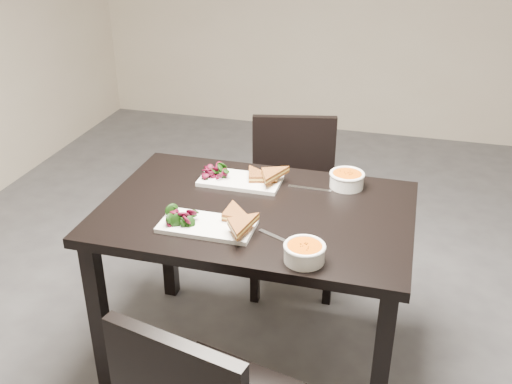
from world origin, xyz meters
The scene contains 13 objects.
ground centered at (0.00, 0.00, 0.00)m, with size 5.00×5.00×0.00m, color #47474C.
table centered at (-0.37, -0.38, 0.65)m, with size 1.20×0.80×0.75m.
chair_far centered at (-0.36, 0.29, 0.48)m, with size 0.50×0.50×0.85m.
plate_near centered at (-0.51, -0.57, 0.76)m, with size 0.34×0.17×0.02m, color white.
sandwich_near centered at (-0.44, -0.56, 0.80)m, with size 0.17×0.13×0.06m, color #9E5321, non-canonical shape.
salad_near centered at (-0.61, -0.57, 0.79)m, with size 0.11×0.10×0.05m, color black, non-canonical shape.
soup_bowl_near centered at (-0.12, -0.69, 0.79)m, with size 0.14×0.14×0.06m.
cutlery_near centered at (-0.23, -0.58, 0.75)m, with size 0.18×0.02×0.00m, color silver.
plate_far centered at (-0.50, -0.18, 0.76)m, with size 0.34×0.17×0.02m, color white.
sandwich_far centered at (-0.43, -0.20, 0.79)m, with size 0.17×0.13×0.06m, color #9E5321, non-canonical shape.
salad_far centered at (-0.60, -0.18, 0.79)m, with size 0.11×0.10×0.05m, color black, non-canonical shape.
soup_bowl_far centered at (-0.06, -0.11, 0.79)m, with size 0.15×0.15×0.07m.
cutlery_far centered at (-0.20, -0.17, 0.75)m, with size 0.18×0.02×0.00m, color silver.
Camera 1 is at (0.16, -2.32, 1.85)m, focal length 41.48 mm.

